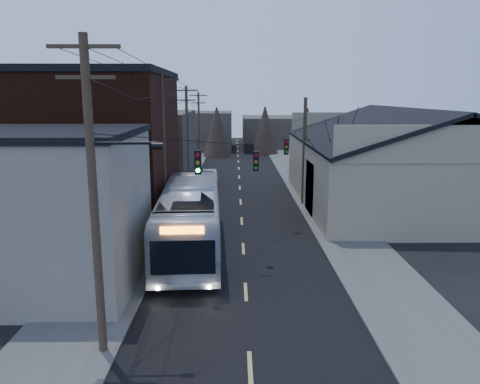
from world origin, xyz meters
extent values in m
cube|color=black|center=(0.00, 30.00, 0.01)|extent=(9.00, 110.00, 0.02)
cube|color=#474744|center=(-6.50, 30.00, 0.06)|extent=(4.00, 110.00, 0.12)
cube|color=#474744|center=(6.50, 30.00, 0.06)|extent=(4.00, 110.00, 0.12)
cube|color=gray|center=(-9.00, 9.00, 3.50)|extent=(8.00, 8.00, 7.00)
cube|color=black|center=(-10.00, 20.00, 5.00)|extent=(10.00, 12.00, 10.00)
cube|color=#35302A|center=(-9.50, 36.00, 3.50)|extent=(9.00, 14.00, 7.00)
cube|color=gray|center=(13.00, 25.00, 2.50)|extent=(16.00, 20.00, 5.00)
cube|color=black|center=(9.00, 25.00, 6.30)|extent=(8.16, 20.60, 2.86)
cube|color=black|center=(17.00, 25.00, 6.30)|extent=(8.16, 20.60, 2.86)
cube|color=#35302A|center=(-6.00, 65.00, 3.00)|extent=(10.00, 12.00, 6.00)
cube|color=#35302A|center=(7.00, 70.00, 2.50)|extent=(12.00, 14.00, 5.00)
cone|color=black|center=(6.50, 20.00, 3.60)|extent=(0.40, 0.40, 7.20)
cylinder|color=#382B1E|center=(-5.00, 3.00, 5.25)|extent=(0.28, 0.28, 10.50)
cube|color=#382B1E|center=(-5.00, 3.00, 10.10)|extent=(2.20, 0.12, 0.12)
cylinder|color=#382B1E|center=(-5.00, 18.00, 5.00)|extent=(0.28, 0.28, 10.00)
cube|color=#382B1E|center=(-5.00, 18.00, 9.60)|extent=(2.20, 0.12, 0.12)
cylinder|color=#382B1E|center=(-5.00, 33.00, 4.75)|extent=(0.28, 0.28, 9.50)
cube|color=#382B1E|center=(-5.00, 33.00, 9.10)|extent=(2.20, 0.12, 0.12)
cylinder|color=#382B1E|center=(-5.00, 48.00, 4.50)|extent=(0.28, 0.28, 9.00)
cube|color=#382B1E|center=(-5.00, 48.00, 8.60)|extent=(2.20, 0.12, 0.12)
cylinder|color=#382B1E|center=(5.00, 25.00, 4.25)|extent=(0.28, 0.28, 8.50)
cube|color=black|center=(-2.00, 7.50, 5.95)|extent=(0.28, 0.20, 1.00)
cube|color=black|center=(0.60, 12.00, 5.35)|extent=(0.28, 0.20, 1.00)
cube|color=black|center=(2.80, 18.00, 5.45)|extent=(0.28, 0.20, 1.00)
imported|color=silver|center=(-3.00, 13.81, 1.89)|extent=(3.82, 13.72, 3.78)
imported|color=#A1A3A9|center=(-3.00, 35.09, 0.63)|extent=(1.77, 3.95, 1.26)
camera|label=1|loc=(-0.48, -11.63, 8.67)|focal=35.00mm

